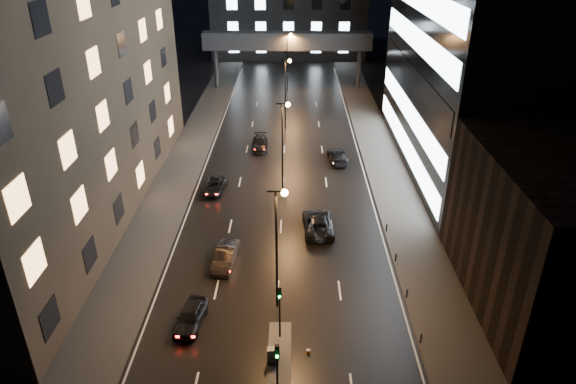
{
  "coord_description": "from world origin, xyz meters",
  "views": [
    {
      "loc": [
        1.2,
        -23.39,
        26.0
      ],
      "look_at": [
        0.7,
        19.65,
        4.0
      ],
      "focal_mm": 32.0,
      "sensor_mm": 36.0,
      "label": 1
    }
  ],
  "objects_px": {
    "car_away_a": "(191,316)",
    "car_toward_b": "(337,156)",
    "car_away_d": "(260,144)",
    "utility_cabinet": "(273,355)",
    "car_toward_a": "(318,223)",
    "car_away_c": "(214,186)",
    "car_away_b": "(225,256)"
  },
  "relations": [
    {
      "from": "car_away_c",
      "to": "car_toward_a",
      "type": "height_order",
      "value": "car_toward_a"
    },
    {
      "from": "car_away_a",
      "to": "car_toward_a",
      "type": "height_order",
      "value": "car_toward_a"
    },
    {
      "from": "car_away_b",
      "to": "utility_cabinet",
      "type": "relative_size",
      "value": 4.22
    },
    {
      "from": "car_toward_a",
      "to": "utility_cabinet",
      "type": "height_order",
      "value": "car_toward_a"
    },
    {
      "from": "car_away_b",
      "to": "utility_cabinet",
      "type": "height_order",
      "value": "car_away_b"
    },
    {
      "from": "car_toward_a",
      "to": "car_toward_b",
      "type": "xyz_separation_m",
      "value": [
        3.14,
        16.67,
        -0.07
      ]
    },
    {
      "from": "car_toward_a",
      "to": "car_toward_b",
      "type": "height_order",
      "value": "car_toward_a"
    },
    {
      "from": "car_away_c",
      "to": "utility_cabinet",
      "type": "distance_m",
      "value": 26.5
    },
    {
      "from": "car_away_c",
      "to": "car_away_d",
      "type": "distance_m",
      "value": 13.34
    },
    {
      "from": "car_away_c",
      "to": "car_toward_a",
      "type": "xyz_separation_m",
      "value": [
        11.17,
        -8.23,
        0.17
      ]
    },
    {
      "from": "car_away_a",
      "to": "car_away_c",
      "type": "height_order",
      "value": "car_away_a"
    },
    {
      "from": "car_away_c",
      "to": "car_away_d",
      "type": "height_order",
      "value": "car_away_d"
    },
    {
      "from": "car_away_b",
      "to": "car_away_d",
      "type": "height_order",
      "value": "car_away_b"
    },
    {
      "from": "car_away_d",
      "to": "car_toward_b",
      "type": "relative_size",
      "value": 0.98
    },
    {
      "from": "car_away_c",
      "to": "car_toward_b",
      "type": "distance_m",
      "value": 16.61
    },
    {
      "from": "car_away_d",
      "to": "utility_cabinet",
      "type": "relative_size",
      "value": 4.47
    },
    {
      "from": "car_away_d",
      "to": "car_away_c",
      "type": "bearing_deg",
      "value": -111.42
    },
    {
      "from": "utility_cabinet",
      "to": "car_away_c",
      "type": "bearing_deg",
      "value": 104.74
    },
    {
      "from": "car_away_c",
      "to": "utility_cabinet",
      "type": "height_order",
      "value": "car_away_c"
    },
    {
      "from": "car_toward_a",
      "to": "car_toward_b",
      "type": "bearing_deg",
      "value": -103.79
    },
    {
      "from": "car_away_b",
      "to": "car_toward_b",
      "type": "relative_size",
      "value": 0.92
    },
    {
      "from": "car_away_a",
      "to": "car_away_b",
      "type": "height_order",
      "value": "car_away_b"
    },
    {
      "from": "car_toward_a",
      "to": "utility_cabinet",
      "type": "bearing_deg",
      "value": 74.77
    },
    {
      "from": "car_toward_b",
      "to": "car_toward_a",
      "type": "bearing_deg",
      "value": 73.19
    },
    {
      "from": "car_toward_b",
      "to": "utility_cabinet",
      "type": "height_order",
      "value": "car_toward_b"
    },
    {
      "from": "car_away_a",
      "to": "car_away_d",
      "type": "relative_size",
      "value": 0.87
    },
    {
      "from": "car_away_b",
      "to": "car_toward_a",
      "type": "bearing_deg",
      "value": 40.74
    },
    {
      "from": "car_away_b",
      "to": "car_away_c",
      "type": "distance_m",
      "value": 14.27
    },
    {
      "from": "car_away_a",
      "to": "car_toward_a",
      "type": "xyz_separation_m",
      "value": [
        9.88,
        13.46,
        0.08
      ]
    },
    {
      "from": "car_away_a",
      "to": "utility_cabinet",
      "type": "xyz_separation_m",
      "value": [
        6.19,
        -3.74,
        -0.03
      ]
    },
    {
      "from": "utility_cabinet",
      "to": "car_away_a",
      "type": "bearing_deg",
      "value": 147.19
    },
    {
      "from": "car_away_a",
      "to": "car_toward_b",
      "type": "height_order",
      "value": "car_toward_b"
    }
  ]
}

